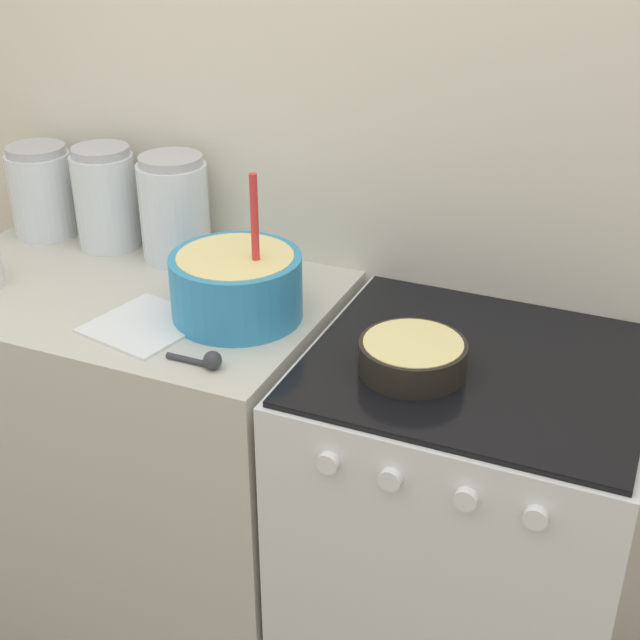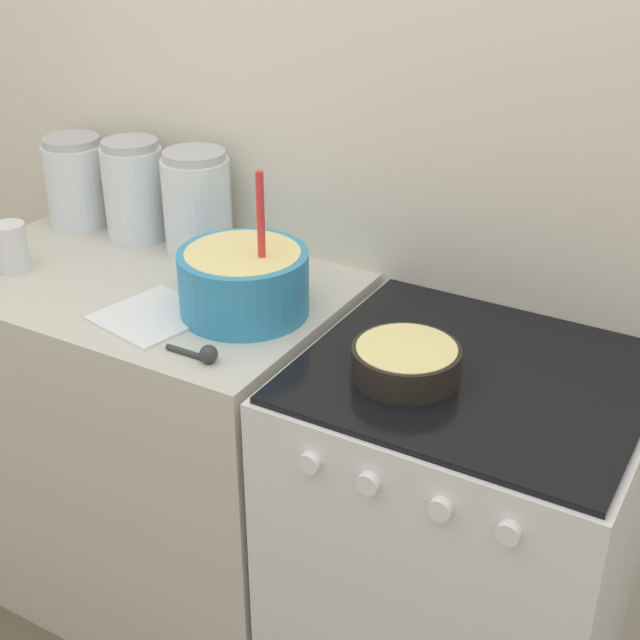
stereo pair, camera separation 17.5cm
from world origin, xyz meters
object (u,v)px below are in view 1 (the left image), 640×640
stove (460,547)px  storage_jar_middle (106,204)px  baking_pan (413,356)px  storage_jar_left (43,197)px  storage_jar_right (175,215)px  mixing_bowl (236,282)px

stove → storage_jar_middle: bearing=168.6°
storage_jar_middle → baking_pan: bearing=-17.8°
baking_pan → stove: bearing=38.0°
stove → storage_jar_middle: (-0.98, 0.20, 0.57)m
storage_jar_left → storage_jar_middle: 0.19m
storage_jar_right → baking_pan: bearing=-22.4°
stove → storage_jar_middle: storage_jar_middle is taller
mixing_bowl → storage_jar_left: (-0.66, 0.21, 0.02)m
mixing_bowl → stove: bearing=1.7°
baking_pan → storage_jar_left: storage_jar_left is taller
storage_jar_left → storage_jar_right: size_ratio=0.91×
storage_jar_left → mixing_bowl: bearing=-17.8°
stove → storage_jar_left: storage_jar_left is taller
mixing_bowl → storage_jar_left: size_ratio=1.40×
stove → storage_jar_right: storage_jar_right is taller
baking_pan → mixing_bowl: bearing=170.5°
baking_pan → storage_jar_left: size_ratio=0.89×
storage_jar_right → stove: bearing=-14.1°
mixing_bowl → storage_jar_left: mixing_bowl is taller
mixing_bowl → storage_jar_middle: mixing_bowl is taller
stove → storage_jar_left: 1.32m
stove → mixing_bowl: mixing_bowl is taller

